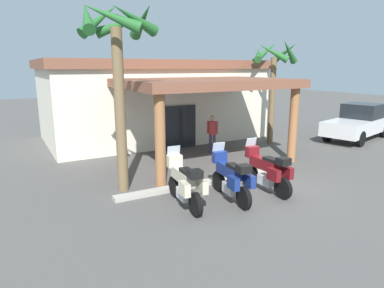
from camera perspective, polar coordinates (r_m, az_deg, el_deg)
name	(u,v)px	position (r m, az deg, el deg)	size (l,w,h in m)	color
ground_plane	(262,186)	(11.75, 11.69, -6.92)	(80.00, 80.00, 0.00)	#514F4C
motel_building	(155,99)	(19.14, -6.35, 7.61)	(11.94, 11.65, 4.28)	silver
motorcycle_cream	(185,183)	(9.67, -1.23, -6.61)	(0.73, 2.21, 1.61)	black
motorcycle_blue	(231,178)	(10.19, 6.64, -5.68)	(0.75, 2.21, 1.61)	black
motorcycle_maroon	(267,170)	(11.08, 12.58, -4.37)	(0.70, 2.21, 1.61)	black
pedestrian	(212,131)	(15.64, 3.46, 2.15)	(0.37, 0.43, 1.76)	#3F334C
pickup_truck_white	(358,122)	(20.88, 26.32, 3.30)	(5.51, 3.16, 1.95)	black
palm_tree_near_portico	(273,66)	(17.96, 13.59, 12.65)	(2.30, 2.44, 5.31)	brown
palm_tree_roadside	(117,50)	(10.69, -12.51, 15.23)	(2.33, 2.49, 5.99)	brown
curb_strip	(204,183)	(11.64, 2.10, -6.53)	(6.31, 0.36, 0.12)	#ADA89E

